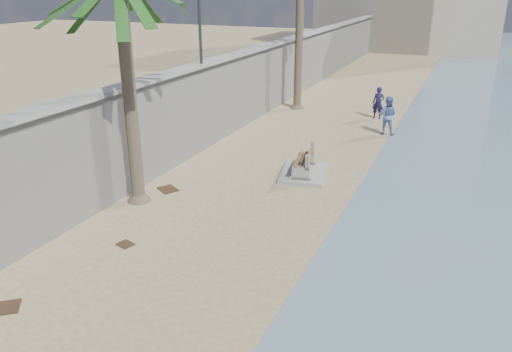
# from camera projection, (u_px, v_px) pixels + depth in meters

# --- Properties ---
(seawall) EXTENTS (0.45, 70.00, 3.50)m
(seawall) POSITION_uv_depth(u_px,v_px,m) (272.00, 77.00, 27.83)
(seawall) COLOR gray
(seawall) RESTS_ON ground_plane
(wall_cap) EXTENTS (0.80, 70.00, 0.12)m
(wall_cap) POSITION_uv_depth(u_px,v_px,m) (272.00, 44.00, 27.18)
(wall_cap) COLOR gray
(wall_cap) RESTS_ON seawall
(bench_far) EXTENTS (2.02, 2.59, 0.97)m
(bench_far) POSITION_uv_depth(u_px,v_px,m) (303.00, 164.00, 18.47)
(bench_far) COLOR gray
(bench_far) RESTS_ON ground_plane
(person_a) EXTENTS (0.71, 0.50, 1.90)m
(person_a) POSITION_uv_depth(u_px,v_px,m) (378.00, 101.00, 25.91)
(person_a) COLOR #151335
(person_a) RESTS_ON ground_plane
(person_b) EXTENTS (1.00, 0.79, 2.00)m
(person_b) POSITION_uv_depth(u_px,v_px,m) (388.00, 113.00, 23.22)
(person_b) COLOR #4F6CA3
(person_b) RESTS_ON ground_plane
(debris_b) EXTENTS (0.86, 0.84, 0.03)m
(debris_b) POSITION_uv_depth(u_px,v_px,m) (4.00, 308.00, 10.98)
(debris_b) COLOR #382616
(debris_b) RESTS_ON ground_plane
(debris_c) EXTENTS (0.88, 0.83, 0.03)m
(debris_c) POSITION_uv_depth(u_px,v_px,m) (168.00, 189.00, 17.26)
(debris_c) COLOR #382616
(debris_c) RESTS_ON ground_plane
(debris_d) EXTENTS (0.52, 0.46, 0.03)m
(debris_d) POSITION_uv_depth(u_px,v_px,m) (125.00, 244.00, 13.65)
(debris_d) COLOR #382616
(debris_d) RESTS_ON ground_plane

